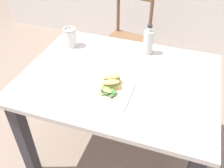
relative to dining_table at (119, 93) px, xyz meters
name	(u,v)px	position (x,y,z in m)	size (l,w,h in m)	color
dining_table	(119,93)	(0.00, 0.00, 0.00)	(1.15, 0.87, 0.74)	#BCB7AD
chair_wooden_far	(127,40)	(-0.21, 0.94, -0.16)	(0.46, 0.46, 0.87)	brown
plate_lunch	(110,90)	(-0.01, -0.15, 0.14)	(0.24, 0.24, 0.01)	beige
sandwich_half_front	(111,84)	(-0.01, -0.13, 0.17)	(0.11, 0.09, 0.06)	tan
sandwich_half_back	(112,79)	(-0.02, -0.09, 0.17)	(0.11, 0.09, 0.06)	tan
salad_mixed_greens	(108,91)	(-0.01, -0.17, 0.16)	(0.12, 0.11, 0.03)	#6B9E47
napkin_folded	(72,80)	(-0.25, -0.13, 0.13)	(0.11, 0.23, 0.00)	silver
fork_on_napkin	(73,78)	(-0.25, -0.11, 0.14)	(0.04, 0.19, 0.00)	silver
bottle_cold_brew	(148,43)	(0.10, 0.31, 0.21)	(0.06, 0.06, 0.20)	#472819
mason_jar_iced_tea	(71,38)	(-0.43, 0.23, 0.19)	(0.09, 0.09, 0.13)	#C67528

